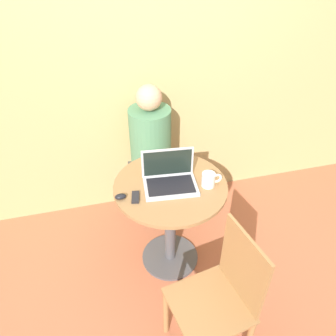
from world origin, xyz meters
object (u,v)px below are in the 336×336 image
object	(u,v)px
chair_empty	(220,298)
laptop	(170,179)
cell_phone	(135,197)
person_seated	(150,161)

from	to	relation	value
chair_empty	laptop	bearing A→B (deg)	98.86
cell_phone	chair_empty	bearing A→B (deg)	-60.37
cell_phone	chair_empty	size ratio (longest dim) A/B	0.12
laptop	person_seated	bearing A→B (deg)	91.45
chair_empty	cell_phone	bearing A→B (deg)	119.63
cell_phone	person_seated	xyz separation A→B (m)	(0.23, 0.70, -0.25)
cell_phone	person_seated	world-z (taller)	person_seated
chair_empty	person_seated	xyz separation A→B (m)	(-0.12, 1.32, 0.04)
cell_phone	person_seated	bearing A→B (deg)	72.06
laptop	cell_phone	distance (m)	0.26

